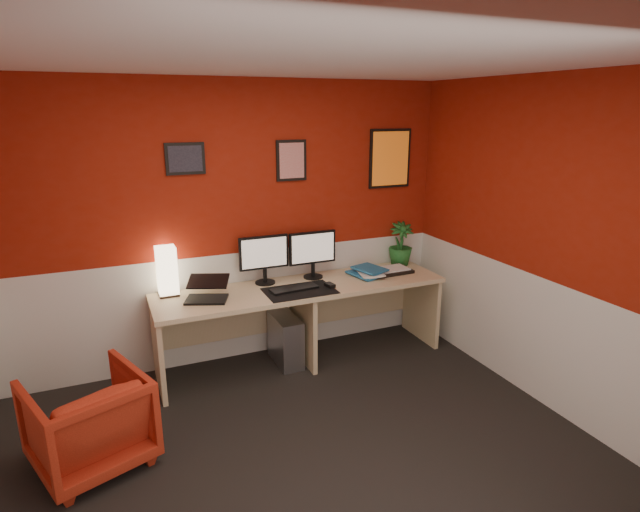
{
  "coord_description": "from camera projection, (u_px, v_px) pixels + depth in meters",
  "views": [
    {
      "loc": [
        -1.04,
        -2.61,
        2.25
      ],
      "look_at": [
        0.6,
        1.21,
        1.05
      ],
      "focal_mm": 28.82,
      "sensor_mm": 36.0,
      "label": 1
    }
  ],
  "objects": [
    {
      "name": "book_top",
      "position": [
        361.0,
        272.0,
        4.74
      ],
      "size": [
        0.3,
        0.35,
        0.03
      ],
      "primitive_type": "imported",
      "rotation": [
        0.0,
        0.0,
        0.27
      ],
      "color": "#206495",
      "rests_on": "book_middle"
    },
    {
      "name": "keyboard",
      "position": [
        294.0,
        289.0,
        4.44
      ],
      "size": [
        0.43,
        0.18,
        0.02
      ],
      "primitive_type": "cube",
      "rotation": [
        0.0,
        0.0,
        0.09
      ],
      "color": "black",
      "rests_on": "desk_mat"
    },
    {
      "name": "monitor_right",
      "position": [
        313.0,
        247.0,
        4.7
      ],
      "size": [
        0.45,
        0.06,
        0.58
      ],
      "primitive_type": "cube",
      "color": "black",
      "rests_on": "desk"
    },
    {
      "name": "wall_back",
      "position": [
        233.0,
        226.0,
        4.52
      ],
      "size": [
        4.0,
        0.01,
        2.5
      ],
      "primitive_type": "cube",
      "color": "maroon",
      "rests_on": "ground"
    },
    {
      "name": "art_right",
      "position": [
        390.0,
        159.0,
        4.95
      ],
      "size": [
        0.44,
        0.02,
        0.56
      ],
      "primitive_type": "cube",
      "color": "orange",
      "rests_on": "wall_back"
    },
    {
      "name": "wainscot_back",
      "position": [
        237.0,
        306.0,
        4.72
      ],
      "size": [
        4.0,
        0.01,
        1.0
      ],
      "primitive_type": "cube",
      "color": "silver",
      "rests_on": "ground"
    },
    {
      "name": "laptop",
      "position": [
        206.0,
        288.0,
        4.18
      ],
      "size": [
        0.39,
        0.34,
        0.22
      ],
      "primitive_type": "cube",
      "rotation": [
        0.0,
        0.0,
        -0.38
      ],
      "color": "black",
      "rests_on": "desk"
    },
    {
      "name": "potted_plant",
      "position": [
        401.0,
        244.0,
        5.12
      ],
      "size": [
        0.28,
        0.28,
        0.43
      ],
      "primitive_type": "imported",
      "rotation": [
        0.0,
        0.0,
        -0.2
      ],
      "color": "#19591E",
      "rests_on": "desk"
    },
    {
      "name": "ceiling",
      "position": [
        305.0,
        57.0,
        2.63
      ],
      "size": [
        4.0,
        3.5,
        0.01
      ],
      "primitive_type": "cube",
      "color": "white",
      "rests_on": "ground"
    },
    {
      "name": "pc_tower",
      "position": [
        285.0,
        339.0,
        4.67
      ],
      "size": [
        0.2,
        0.45,
        0.45
      ],
      "primitive_type": "cube",
      "rotation": [
        0.0,
        0.0,
        0.01
      ],
      "color": "#99999E",
      "rests_on": "ground"
    },
    {
      "name": "mouse",
      "position": [
        330.0,
        285.0,
        4.51
      ],
      "size": [
        0.08,
        0.11,
        0.03
      ],
      "primitive_type": "cube",
      "rotation": [
        0.0,
        0.0,
        0.16
      ],
      "color": "black",
      "rests_on": "desk_mat"
    },
    {
      "name": "wall_front",
      "position": [
        540.0,
        481.0,
        1.43
      ],
      "size": [
        4.0,
        0.01,
        2.5
      ],
      "primitive_type": "cube",
      "color": "maroon",
      "rests_on": "ground"
    },
    {
      "name": "zen_tray",
      "position": [
        392.0,
        271.0,
        4.93
      ],
      "size": [
        0.36,
        0.26,
        0.03
      ],
      "primitive_type": "cube",
      "rotation": [
        0.0,
        0.0,
        0.04
      ],
      "color": "black",
      "rests_on": "desk"
    },
    {
      "name": "book_bottom",
      "position": [
        355.0,
        277.0,
        4.76
      ],
      "size": [
        0.3,
        0.36,
        0.03
      ],
      "primitive_type": "imported",
      "rotation": [
        0.0,
        0.0,
        0.21
      ],
      "color": "#206495",
      "rests_on": "desk"
    },
    {
      "name": "desk",
      "position": [
        303.0,
        324.0,
        4.66
      ],
      "size": [
        2.6,
        0.65,
        0.73
      ],
      "primitive_type": "cube",
      "color": "#CDB583",
      "rests_on": "ground"
    },
    {
      "name": "desk_mat",
      "position": [
        300.0,
        291.0,
        4.42
      ],
      "size": [
        0.6,
        0.38,
        0.01
      ],
      "primitive_type": "cube",
      "color": "black",
      "rests_on": "desk"
    },
    {
      "name": "wall_right",
      "position": [
        562.0,
        251.0,
        3.73
      ],
      "size": [
        0.01,
        3.5,
        2.5
      ],
      "primitive_type": "cube",
      "color": "maroon",
      "rests_on": "ground"
    },
    {
      "name": "ground",
      "position": [
        308.0,
        469.0,
        3.32
      ],
      "size": [
        4.0,
        3.5,
        0.01
      ],
      "primitive_type": "cube",
      "color": "black",
      "rests_on": "ground"
    },
    {
      "name": "art_center",
      "position": [
        291.0,
        160.0,
        4.56
      ],
      "size": [
        0.28,
        0.02,
        0.36
      ],
      "primitive_type": "cube",
      "color": "red",
      "rests_on": "wall_back"
    },
    {
      "name": "book_middle",
      "position": [
        359.0,
        273.0,
        4.77
      ],
      "size": [
        0.27,
        0.33,
        0.02
      ],
      "primitive_type": "imported",
      "rotation": [
        0.0,
        0.0,
        -0.18
      ],
      "color": "silver",
      "rests_on": "book_bottom"
    },
    {
      "name": "wainscot_right",
      "position": [
        549.0,
        345.0,
        3.94
      ],
      "size": [
        0.01,
        3.5,
        1.0
      ],
      "primitive_type": "cube",
      "color": "silver",
      "rests_on": "ground"
    },
    {
      "name": "art_left",
      "position": [
        185.0,
        159.0,
        4.2
      ],
      "size": [
        0.32,
        0.02,
        0.26
      ],
      "primitive_type": "cube",
      "color": "black",
      "rests_on": "wall_back"
    },
    {
      "name": "monitor_left",
      "position": [
        264.0,
        252.0,
        4.54
      ],
      "size": [
        0.45,
        0.06,
        0.58
      ],
      "primitive_type": "cube",
      "color": "black",
      "rests_on": "desk"
    },
    {
      "name": "shoji_lamp",
      "position": [
        167.0,
        272.0,
        4.28
      ],
      "size": [
        0.16,
        0.16,
        0.4
      ],
      "primitive_type": "cube",
      "color": "#FFE5B2",
      "rests_on": "desk"
    },
    {
      "name": "armchair",
      "position": [
        89.0,
        421.0,
        3.3
      ],
      "size": [
        0.86,
        0.88,
        0.62
      ],
      "primitive_type": "imported",
      "rotation": [
        0.0,
        0.0,
        3.5
      ],
      "color": "red",
      "rests_on": "ground"
    }
  ]
}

